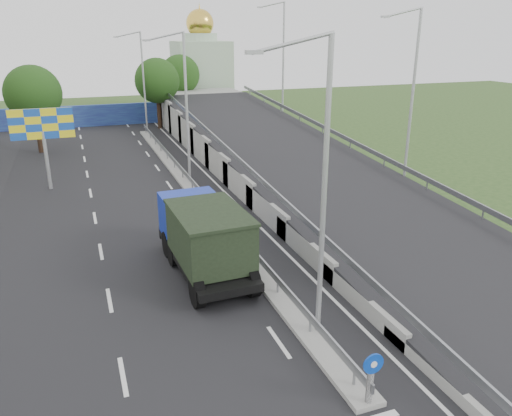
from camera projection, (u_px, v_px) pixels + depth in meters
name	position (u px, v px, depth m)	size (l,w,h in m)	color
road_surface	(158.00, 217.00, 29.18)	(26.00, 90.00, 0.04)	black
median	(193.00, 190.00, 33.66)	(1.00, 44.00, 0.20)	gray
overpass_ramp	(294.00, 157.00, 35.54)	(10.00, 50.00, 3.50)	gray
median_guardrail	(192.00, 181.00, 33.44)	(0.09, 44.00, 0.71)	gray
sign_bollard	(371.00, 378.00, 14.04)	(0.64, 0.23, 1.67)	black
lamp_post_near	(319.00, 179.00, 15.86)	(2.74, 0.18, 10.08)	#B2B5B7
lamp_post_mid	(184.00, 101.00, 33.55)	(2.74, 0.18, 10.08)	#B2B5B7
lamp_post_far	(142.00, 77.00, 51.23)	(2.74, 0.18, 10.08)	#B2B5B7
blue_wall	(101.00, 115.00, 56.75)	(30.00, 0.50, 2.40)	navy
church	(202.00, 70.00, 67.00)	(7.00, 7.00, 13.80)	#B2CCAD
billboard	(42.00, 129.00, 32.90)	(4.00, 0.24, 5.50)	#B2B5B7
tree_left_mid	(33.00, 94.00, 42.85)	(4.80, 4.80, 7.60)	black
tree_median_far	(157.00, 81.00, 53.83)	(4.80, 4.80, 7.60)	black
tree_ramp_far	(180.00, 75.00, 61.32)	(4.80, 4.80, 7.60)	black
dump_truck	(204.00, 235.00, 21.97)	(3.01, 7.39, 3.22)	black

